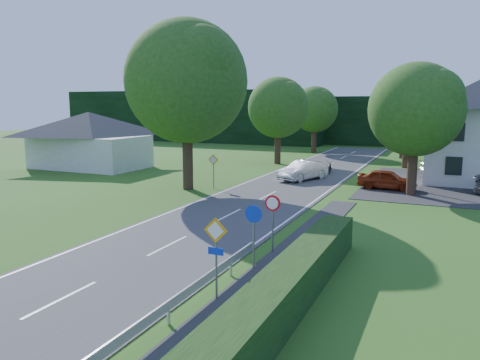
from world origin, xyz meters
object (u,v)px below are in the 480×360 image
at_px(moving_car, 303,170).
at_px(motorcycle, 330,167).
at_px(streetlight, 410,126).
at_px(parked_car_silver_a, 454,168).
at_px(parked_car_red, 387,179).
at_px(parasol, 452,174).

xyz_separation_m(moving_car, motorcycle, (1.14, 4.31, -0.20)).
relative_size(streetlight, moving_car, 1.75).
relative_size(moving_car, parked_car_silver_a, 0.94).
bearing_deg(parked_car_red, motorcycle, 47.04).
bearing_deg(parked_car_red, streetlight, -64.88).
height_order(streetlight, motorcycle, streetlight).
bearing_deg(moving_car, streetlight, 14.16).
bearing_deg(streetlight, motorcycle, 141.49).
relative_size(streetlight, parasol, 4.16).
bearing_deg(moving_car, parked_car_red, 8.62).
height_order(streetlight, parked_car_silver_a, streetlight).
distance_m(motorcycle, parked_car_red, 7.86).
bearing_deg(streetlight, moving_car, 172.95).
distance_m(motorcycle, parasol, 9.77).
xyz_separation_m(streetlight, parked_car_red, (-1.27, -0.49, -3.74)).
relative_size(streetlight, parked_car_silver_a, 1.64).
xyz_separation_m(moving_car, parasol, (10.62, 1.95, 0.11)).
bearing_deg(parked_car_silver_a, parasol, 160.89).
bearing_deg(parked_car_silver_a, streetlight, 139.15).
relative_size(parked_car_silver_a, parasol, 2.54).
xyz_separation_m(streetlight, motorcycle, (-6.62, 5.27, -3.87)).
bearing_deg(parked_car_silver_a, motorcycle, 81.95).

